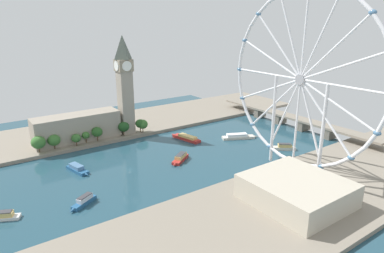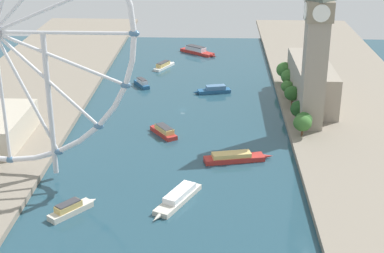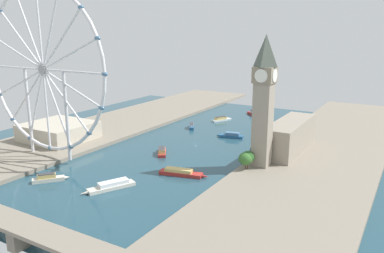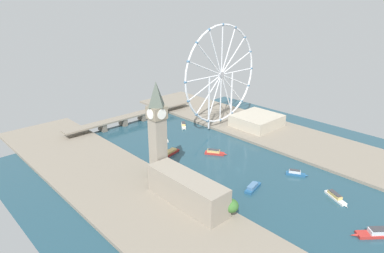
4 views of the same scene
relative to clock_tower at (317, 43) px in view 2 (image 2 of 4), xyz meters
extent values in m
plane|color=#234756|center=(73.73, -33.19, -51.15)|extent=(382.74, 382.74, 0.00)
cube|color=gray|center=(-32.64, -33.19, -49.65)|extent=(90.00, 520.00, 3.00)
cube|color=gray|center=(180.10, -33.19, -49.65)|extent=(90.00, 520.00, 3.00)
cube|color=gray|center=(0.00, 0.00, -18.07)|extent=(11.97, 11.97, 60.15)
cube|color=gray|center=(0.00, 0.00, 17.46)|extent=(13.89, 13.89, 10.92)
cylinder|color=white|center=(0.00, 7.18, 17.46)|extent=(9.10, 0.50, 9.10)
cylinder|color=white|center=(0.00, -7.18, 17.46)|extent=(9.10, 0.50, 9.10)
cylinder|color=white|center=(7.18, 0.00, 17.46)|extent=(0.50, 9.10, 9.10)
cylinder|color=white|center=(-7.18, 0.00, 17.46)|extent=(0.50, 9.10, 9.10)
cube|color=gray|center=(-6.83, -46.16, -36.00)|extent=(22.00, 76.32, 24.28)
cylinder|color=#513823|center=(5.80, -82.49, -45.95)|extent=(0.80, 0.80, 4.39)
ellipsoid|color=#386B2D|center=(5.80, -82.49, -39.09)|extent=(11.67, 11.67, 10.50)
cylinder|color=#513823|center=(4.31, -69.85, -46.29)|extent=(0.80, 0.80, 3.72)
ellipsoid|color=#386B2D|center=(4.31, -69.85, -40.11)|extent=(10.80, 10.80, 9.72)
cylinder|color=#513823|center=(7.32, -52.02, -46.28)|extent=(0.80, 0.80, 3.73)
ellipsoid|color=#386B2D|center=(7.32, -52.02, -41.15)|extent=(8.17, 8.17, 7.36)
cylinder|color=#513823|center=(4.67, -42.57, -46.02)|extent=(0.80, 0.80, 4.25)
ellipsoid|color=#386B2D|center=(4.67, -42.57, -41.06)|extent=(7.08, 7.08, 6.37)
cylinder|color=#513823|center=(6.49, -32.60, -45.71)|extent=(0.80, 0.80, 4.88)
ellipsoid|color=#285623|center=(6.49, -32.60, -39.32)|extent=(9.85, 9.85, 8.87)
cylinder|color=#513823|center=(5.41, -5.99, -45.99)|extent=(0.80, 0.80, 4.31)
ellipsoid|color=#1E471E|center=(5.41, -5.99, -39.59)|extent=(10.62, 10.62, 9.56)
cylinder|color=#513823|center=(5.55, 11.31, -45.66)|extent=(0.80, 0.80, 4.98)
ellipsoid|color=#285623|center=(5.55, 11.31, -39.44)|extent=(9.30, 9.30, 8.37)
cylinder|color=#513823|center=(6.40, 13.61, -46.23)|extent=(0.80, 0.80, 3.83)
ellipsoid|color=#386B2D|center=(6.40, 13.61, -40.31)|extent=(10.00, 10.00, 9.00)
cylinder|color=silver|center=(121.47, 62.37, 30.58)|extent=(56.83, 1.50, 24.69)
cylinder|color=silver|center=(119.16, 62.37, 18.93)|extent=(60.89, 1.50, 1.50)
cylinder|color=silver|center=(121.47, 62.37, 7.28)|extent=(56.83, 1.50, 24.69)
cylinder|color=silver|center=(128.07, 62.37, -2.60)|extent=(44.12, 1.50, 44.12)
cylinder|color=silver|center=(137.95, 62.37, -9.20)|extent=(24.69, 1.50, 56.83)
cylinder|color=silver|center=(149.60, 62.37, -11.51)|extent=(1.50, 1.50, 60.89)
ellipsoid|color=teal|center=(88.71, 62.37, 18.93)|extent=(4.80, 3.20, 3.20)
ellipsoid|color=teal|center=(93.35, 62.37, -4.37)|extent=(4.80, 3.20, 3.20)
ellipsoid|color=teal|center=(106.55, 62.37, -24.12)|extent=(4.80, 3.20, 3.20)
ellipsoid|color=teal|center=(126.30, 62.37, -37.32)|extent=(4.80, 3.20, 3.20)
ellipsoid|color=teal|center=(149.60, 62.37, -41.96)|extent=(4.80, 3.20, 3.20)
cylinder|color=silver|center=(128.29, 62.37, -14.61)|extent=(2.40, 2.40, 67.08)
cube|color=#B22D28|center=(82.10, 7.58, -49.96)|extent=(16.84, 20.89, 2.37)
cone|color=#B22D28|center=(88.91, -2.56, -49.96)|extent=(4.07, 4.46, 2.37)
cube|color=#DBB766|center=(81.51, 8.45, -47.38)|extent=(11.91, 14.22, 2.80)
cube|color=#38383D|center=(81.51, 8.45, -45.82)|extent=(10.95, 12.95, 0.32)
cube|color=beige|center=(69.21, 82.62, -50.03)|extent=(20.12, 30.89, 2.23)
cone|color=beige|center=(77.07, 98.70, -50.03)|extent=(4.43, 5.96, 2.23)
cube|color=white|center=(68.53, 81.24, -47.59)|extent=(14.05, 20.13, 2.66)
cube|color=#B22D28|center=(69.17, -168.44, -49.97)|extent=(29.43, 26.47, 2.35)
cone|color=#B22D28|center=(55.04, -156.60, -49.97)|extent=(5.89, 5.47, 2.35)
cube|color=silver|center=(70.39, -169.46, -47.20)|extent=(17.98, 16.59, 3.19)
cube|color=#38383D|center=(70.39, -169.46, -45.33)|extent=(16.41, 15.20, 0.55)
cube|color=#235684|center=(104.94, -78.79, -49.90)|extent=(12.98, 17.93, 2.50)
cone|color=#235684|center=(110.14, -87.87, -49.90)|extent=(3.78, 4.06, 2.50)
cube|color=silver|center=(104.49, -78.01, -47.32)|extent=(8.85, 11.48, 2.65)
cube|color=#38383D|center=(104.49, -78.01, -45.74)|extent=(8.14, 10.44, 0.50)
cube|color=#235684|center=(54.33, -66.66, -49.97)|extent=(22.73, 11.26, 2.36)
cone|color=#235684|center=(66.68, -63.78, -49.97)|extent=(4.36, 3.19, 2.36)
cube|color=teal|center=(53.27, -66.91, -47.41)|extent=(13.76, 8.22, 2.76)
cube|color=#B22D28|center=(43.51, 40.05, -49.92)|extent=(31.23, 13.68, 2.45)
cone|color=#B22D28|center=(26.28, 36.23, -49.92)|extent=(5.87, 3.58, 2.45)
cube|color=#DBB766|center=(44.99, 40.38, -47.59)|extent=(20.36, 10.19, 2.22)
cube|color=white|center=(93.28, -124.47, -50.22)|extent=(15.03, 23.32, 1.85)
cone|color=white|center=(87.26, -136.68, -50.22)|extent=(3.53, 4.60, 1.85)
cube|color=#DBB766|center=(93.80, -123.42, -47.94)|extent=(10.18, 14.63, 2.69)
cube|color=#38383D|center=(93.80, -123.42, -46.36)|extent=(9.37, 13.27, 0.49)
cube|color=beige|center=(113.83, 94.73, -49.85)|extent=(17.17, 19.36, 2.60)
cone|color=beige|center=(106.28, 85.46, -49.85)|extent=(4.35, 4.51, 2.60)
cube|color=#DBB766|center=(114.48, 95.53, -47.23)|extent=(10.84, 11.86, 2.64)
cube|color=#38383D|center=(114.48, 95.53, -45.67)|extent=(9.94, 10.83, 0.47)
camera|label=1|loc=(297.91, -133.87, 58.96)|focal=32.33mm
camera|label=2|loc=(53.72, 306.87, 75.61)|focal=54.55mm
camera|label=3|loc=(-92.71, 255.96, 47.62)|focal=36.40mm
camera|label=4|loc=(-169.10, -227.32, 110.27)|focal=32.22mm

